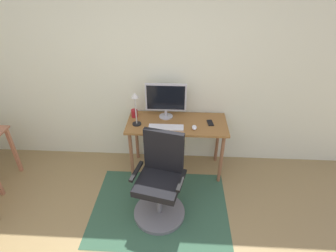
{
  "coord_description": "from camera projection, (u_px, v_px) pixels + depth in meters",
  "views": [
    {
      "loc": [
        0.35,
        -1.02,
        2.5
      ],
      "look_at": [
        0.21,
        1.6,
        0.86
      ],
      "focal_mm": 28.23,
      "sensor_mm": 36.0,
      "label": 1
    }
  ],
  "objects": [
    {
      "name": "office_chair",
      "position": [
        160.0,
        186.0,
        2.91
      ],
      "size": [
        0.6,
        0.59,
        1.03
      ],
      "rotation": [
        0.0,
        0.0,
        -0.23
      ],
      "color": "slate",
      "rests_on": "ground"
    },
    {
      "name": "monitor",
      "position": [
        166.0,
        99.0,
        3.33
      ],
      "size": [
        0.52,
        0.18,
        0.47
      ],
      "color": "#B2B2B7",
      "rests_on": "desk"
    },
    {
      "name": "coffee_cup",
      "position": [
        134.0,
        113.0,
        3.45
      ],
      "size": [
        0.08,
        0.08,
        0.1
      ],
      "primitive_type": "cylinder",
      "color": "maroon",
      "rests_on": "desk"
    },
    {
      "name": "computer_mouse",
      "position": [
        194.0,
        127.0,
        3.22
      ],
      "size": [
        0.06,
        0.1,
        0.03
      ],
      "primitive_type": "ellipsoid",
      "color": "white",
      "rests_on": "desk"
    },
    {
      "name": "desk_lamp",
      "position": [
        135.0,
        104.0,
        3.16
      ],
      "size": [
        0.11,
        0.11,
        0.43
      ],
      "color": "black",
      "rests_on": "desk"
    },
    {
      "name": "area_rug",
      "position": [
        160.0,
        207.0,
        3.16
      ],
      "size": [
        1.59,
        1.2,
        0.01
      ],
      "primitive_type": "cube",
      "color": "#30533C",
      "rests_on": "ground"
    },
    {
      "name": "wall_back",
      "position": [
        154.0,
        72.0,
        3.38
      ],
      "size": [
        6.0,
        0.1,
        2.6
      ],
      "primitive_type": "cube",
      "color": "silver",
      "rests_on": "ground"
    },
    {
      "name": "desk",
      "position": [
        177.0,
        129.0,
        3.4
      ],
      "size": [
        1.27,
        0.56,
        0.76
      ],
      "color": "#8E5E2E",
      "rests_on": "ground"
    },
    {
      "name": "cell_phone",
      "position": [
        210.0,
        123.0,
        3.34
      ],
      "size": [
        0.09,
        0.15,
        0.01
      ],
      "primitive_type": "cube",
      "rotation": [
        0.0,
        0.0,
        0.13
      ],
      "color": "black",
      "rests_on": "desk"
    },
    {
      "name": "keyboard",
      "position": [
        166.0,
        127.0,
        3.24
      ],
      "size": [
        0.43,
        0.13,
        0.02
      ],
      "primitive_type": "cube",
      "color": "white",
      "rests_on": "desk"
    }
  ]
}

